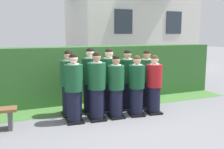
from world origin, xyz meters
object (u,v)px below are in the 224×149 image
Objects in this scene: student_in_red_blazer at (154,86)px; student_front_row_2 at (116,88)px; student_rear_row_0 at (69,84)px; student_front_row_3 at (137,87)px; student_rear_row_2 at (109,82)px; student_rear_row_3 at (127,81)px; student_rear_row_1 at (91,82)px; student_front_row_1 at (97,88)px; student_front_row_0 at (74,90)px; student_rear_row_4 at (146,81)px.

student_front_row_2 is at bearing 176.16° from student_in_red_blazer.
student_rear_row_0 is at bearing 148.06° from student_front_row_2.
student_front_row_3 reaches higher than student_in_red_blazer.
student_rear_row_2 is (-0.52, 0.59, 0.08)m from student_front_row_3.
student_in_red_blazer is 0.78m from student_rear_row_3.
student_rear_row_2 is at bearing -10.03° from student_rear_row_1.
student_rear_row_3 is (1.60, -0.10, -0.01)m from student_rear_row_0.
student_rear_row_0 reaches higher than student_front_row_1.
student_front_row_3 is (1.05, -0.08, -0.06)m from student_front_row_1.
student_rear_row_2 reaches higher than student_front_row_3.
student_rear_row_1 reaches higher than student_rear_row_2.
student_rear_row_3 is at bearing 87.75° from student_front_row_3.
student_rear_row_1 is at bearing 146.08° from student_front_row_3.
student_rear_row_0 is 0.98× the size of student_rear_row_2.
student_front_row_0 is 1.06× the size of student_front_row_3.
student_front_row_3 is 0.59m from student_rear_row_3.
student_rear_row_2 reaches higher than student_in_red_blazer.
student_front_row_2 is at bearing -93.83° from student_rear_row_2.
student_rear_row_2 is (1.06, -0.10, 0.01)m from student_rear_row_0.
student_rear_row_3 is 0.56m from student_rear_row_4.
student_front_row_3 is at bearing -92.25° from student_rear_row_3.
student_front_row_1 is 0.81m from student_rear_row_0.
student_front_row_0 reaches higher than student_front_row_2.
student_rear_row_1 is (-0.45, 0.63, 0.08)m from student_front_row_2.
student_front_row_3 is at bearing -33.92° from student_rear_row_1.
student_front_row_0 is 2.11m from student_in_red_blazer.
student_front_row_2 is 0.93× the size of student_rear_row_0.
student_rear_row_4 is at bearing -6.56° from student_rear_row_1.
student_front_row_0 is 0.57m from student_rear_row_0.
student_front_row_1 is 1.07× the size of student_front_row_3.
student_front_row_2 is at bearing -3.76° from student_front_row_0.
student_rear_row_0 reaches higher than student_front_row_2.
student_front_row_2 is at bearing -31.94° from student_rear_row_0.
student_rear_row_0 is 1.07m from student_rear_row_2.
student_rear_row_3 is at bearing -3.59° from student_rear_row_0.
student_front_row_1 is (0.55, -0.04, 0.01)m from student_front_row_0.
student_front_row_1 reaches higher than student_rear_row_3.
student_rear_row_2 reaches higher than student_rear_row_3.
student_rear_row_1 is (-1.01, 0.68, 0.09)m from student_front_row_3.
student_front_row_0 is at bearing -163.87° from student_rear_row_3.
student_in_red_blazer is 0.94× the size of student_rear_row_4.
student_front_row_1 is 0.74m from student_rear_row_2.
student_rear_row_2 is at bearing 175.01° from student_rear_row_4.
student_front_row_1 is 1.56m from student_in_red_blazer.
student_front_row_0 is at bearing 176.24° from student_front_row_2.
student_rear_row_0 is 0.97× the size of student_rear_row_1.
student_front_row_3 is (0.55, -0.05, -0.01)m from student_front_row_2.
student_front_row_3 is 0.95× the size of student_rear_row_4.
student_rear_row_1 reaches higher than student_rear_row_3.
student_rear_row_0 is 1.02× the size of student_rear_row_3.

